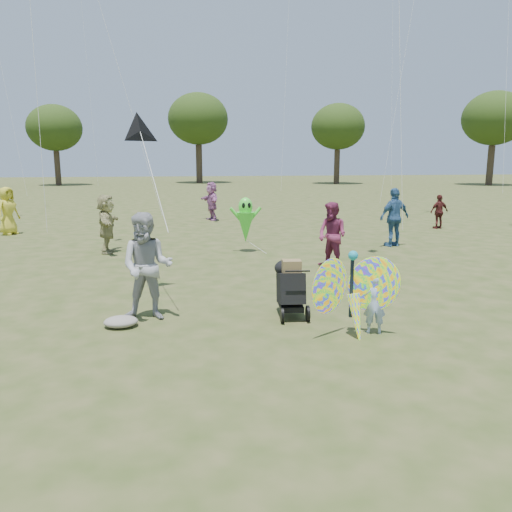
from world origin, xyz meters
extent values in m
plane|color=#51592B|center=(0.00, 0.00, 0.00)|extent=(160.00, 160.00, 0.00)
imported|color=#93AAD0|center=(1.56, -0.05, 0.51)|extent=(0.42, 0.34, 1.02)
imported|color=#9B9CA1|center=(-2.23, 1.39, 0.99)|extent=(1.08, 0.91, 1.98)
ellipsoid|color=gray|center=(-2.70, 1.03, 0.09)|extent=(0.59, 0.49, 0.19)
imported|color=#315A87|center=(5.65, 7.99, 0.99)|extent=(1.24, 0.77, 1.97)
imported|color=#98915D|center=(-3.74, 8.37, 0.92)|extent=(0.58, 1.72, 1.84)
imported|color=#752748|center=(2.50, 5.05, 0.89)|extent=(1.03, 1.10, 1.79)
imported|color=gold|center=(-8.00, 13.08, 0.93)|extent=(0.98, 1.08, 1.86)
imported|color=#4C1B19|center=(9.46, 11.76, 0.72)|extent=(0.89, 0.48, 1.44)
imported|color=#A55E96|center=(0.23, 16.44, 0.92)|extent=(1.01, 1.78, 1.83)
cube|color=black|center=(0.39, 1.10, 0.55)|extent=(0.55, 0.91, 0.71)
cube|color=black|center=(0.39, 1.10, 0.22)|extent=(0.49, 0.73, 0.10)
ellipsoid|color=black|center=(0.39, 1.35, 0.88)|extent=(0.51, 0.45, 0.33)
cylinder|color=black|center=(0.15, 0.75, 0.15)|extent=(0.08, 0.30, 0.30)
cylinder|color=black|center=(0.63, 0.75, 0.15)|extent=(0.08, 0.30, 0.30)
cylinder|color=black|center=(0.39, 1.55, 0.11)|extent=(0.07, 0.22, 0.22)
cylinder|color=black|center=(0.39, 0.62, 0.98)|extent=(0.44, 0.08, 0.03)
cube|color=olive|center=(0.39, 1.05, 0.96)|extent=(0.37, 0.32, 0.26)
ellipsoid|color=#FC274D|center=(0.75, -0.08, 0.87)|extent=(0.98, 0.71, 1.24)
ellipsoid|color=#FC274D|center=(1.51, -0.08, 0.87)|extent=(0.98, 0.71, 1.24)
cylinder|color=black|center=(1.13, -0.06, 0.82)|extent=(0.06, 0.06, 1.00)
cone|color=#FC274D|center=(1.18, -0.23, 0.30)|extent=(0.36, 0.49, 0.93)
sphere|color=teal|center=(1.13, -0.08, 1.37)|extent=(0.16, 0.16, 0.16)
cone|color=black|center=(-2.34, 3.21, 3.48)|extent=(0.89, 0.62, 0.81)
cylinder|color=silver|center=(-2.08, 2.35, 2.54)|extent=(0.53, 1.73, 1.90)
cone|color=#47E936|center=(0.56, 7.77, 0.80)|extent=(0.56, 0.56, 0.95)
ellipsoid|color=#47E936|center=(0.56, 7.77, 1.45)|extent=(0.44, 0.39, 0.57)
ellipsoid|color=black|center=(0.47, 7.59, 1.50)|extent=(0.10, 0.05, 0.17)
ellipsoid|color=black|center=(0.65, 7.59, 1.50)|extent=(0.10, 0.05, 0.17)
cylinder|color=#47E936|center=(0.26, 7.77, 1.20)|extent=(0.43, 0.10, 0.49)
cylinder|color=#47E936|center=(0.86, 7.77, 1.20)|extent=(0.43, 0.10, 0.49)
cylinder|color=silver|center=(0.86, 7.57, 0.20)|extent=(0.61, 0.41, 0.41)
cylinder|color=silver|center=(-3.39, 7.77, 6.60)|extent=(2.78, 1.55, 10.60)
cylinder|color=silver|center=(15.51, 16.93, 10.31)|extent=(3.03, 5.88, 18.03)
cylinder|color=#3A2D21|center=(-14.00, 52.00, 1.89)|extent=(0.63, 0.63, 3.78)
ellipsoid|color=#2B4214|center=(-14.00, 52.00, 6.30)|extent=(5.94, 5.94, 5.05)
cylinder|color=#3A2D21|center=(2.00, 55.00, 2.31)|extent=(0.77, 0.77, 4.62)
ellipsoid|color=#2B4214|center=(2.00, 55.00, 7.70)|extent=(7.26, 7.26, 6.17)
cylinder|color=#3A2D21|center=(18.00, 50.00, 1.99)|extent=(0.66, 0.67, 3.99)
ellipsoid|color=#2B4214|center=(18.00, 50.00, 6.65)|extent=(6.27, 6.27, 5.33)
cylinder|color=#3A2D21|center=(34.00, 44.00, 2.21)|extent=(0.73, 0.73, 4.41)
ellipsoid|color=#2B4214|center=(34.00, 44.00, 7.35)|extent=(6.93, 6.93, 5.89)
camera|label=1|loc=(-1.79, -7.66, 2.91)|focal=35.00mm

